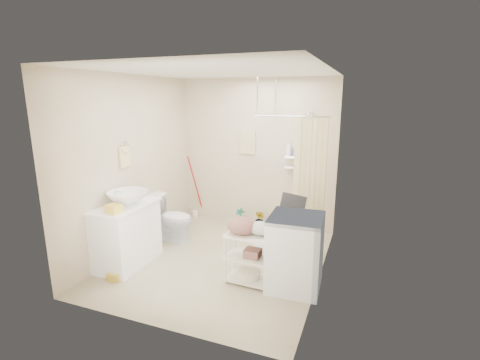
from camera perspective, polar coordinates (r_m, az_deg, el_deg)
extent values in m
plane|color=tan|center=(5.13, -3.23, -12.93)|extent=(3.20, 3.20, 0.00)
cube|color=silver|center=(4.60, -3.68, 17.46)|extent=(2.80, 3.20, 0.04)
cube|color=beige|center=(6.16, 2.68, 4.34)|extent=(2.80, 0.04, 2.60)
cube|color=beige|center=(3.35, -14.75, -3.97)|extent=(2.80, 0.04, 2.60)
cube|color=beige|center=(5.41, -17.09, 2.47)|extent=(0.04, 3.20, 2.60)
cube|color=beige|center=(4.33, 13.74, 0.01)|extent=(0.04, 3.20, 2.60)
cube|color=white|center=(5.10, -18.04, -8.51)|extent=(0.57, 0.98, 0.86)
imported|color=white|center=(4.92, -17.92, -2.84)|extent=(0.69, 0.69, 0.19)
cube|color=yellow|center=(4.66, -19.99, -4.46)|extent=(0.21, 0.18, 0.10)
cube|color=gold|center=(4.86, -19.83, -14.45)|extent=(0.26, 0.21, 0.13)
imported|color=silver|center=(5.75, -11.25, -6.12)|extent=(0.74, 0.44, 0.75)
imported|color=#956037|center=(6.32, 0.05, -6.06)|extent=(0.18, 0.14, 0.33)
imported|color=brown|center=(6.20, 3.28, -6.46)|extent=(0.23, 0.22, 0.33)
cube|color=beige|center=(6.16, 1.31, 6.23)|extent=(0.28, 0.03, 0.42)
imported|color=white|center=(5.93, 8.02, 5.18)|extent=(0.10, 0.10, 0.23)
imported|color=#3E54AB|center=(5.90, 9.08, 4.75)|extent=(0.07, 0.07, 0.16)
cube|color=silver|center=(4.33, 9.04, -11.60)|extent=(0.65, 0.67, 0.91)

